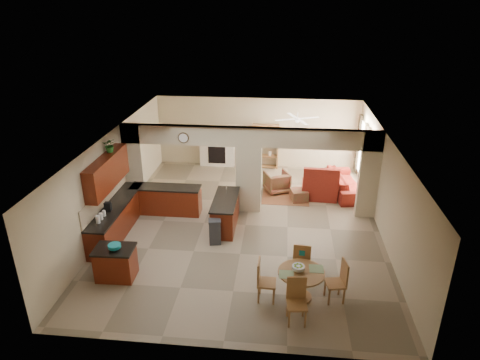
# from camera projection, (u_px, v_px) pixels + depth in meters

# --- Properties ---
(floor) EXTENTS (10.00, 10.00, 0.00)m
(floor) POSITION_uv_depth(u_px,v_px,m) (245.00, 225.00, 13.07)
(floor) COLOR gray
(floor) RESTS_ON ground
(ceiling) EXTENTS (10.00, 10.00, 0.00)m
(ceiling) POSITION_uv_depth(u_px,v_px,m) (246.00, 137.00, 11.95)
(ceiling) COLOR white
(ceiling) RESTS_ON wall_back
(wall_back) EXTENTS (8.00, 0.00, 8.00)m
(wall_back) POSITION_uv_depth(u_px,v_px,m) (257.00, 133.00, 17.07)
(wall_back) COLOR #BDAD8A
(wall_back) RESTS_ON floor
(wall_front) EXTENTS (8.00, 0.00, 8.00)m
(wall_front) POSITION_uv_depth(u_px,v_px,m) (221.00, 291.00, 7.95)
(wall_front) COLOR #BDAD8A
(wall_front) RESTS_ON floor
(wall_left) EXTENTS (0.00, 10.00, 10.00)m
(wall_left) POSITION_uv_depth(u_px,v_px,m) (114.00, 178.00, 12.89)
(wall_left) COLOR #BDAD8A
(wall_left) RESTS_ON floor
(wall_right) EXTENTS (0.00, 10.00, 10.00)m
(wall_right) POSITION_uv_depth(u_px,v_px,m) (386.00, 189.00, 12.14)
(wall_right) COLOR #BDAD8A
(wall_right) RESTS_ON floor
(partition_left_pier) EXTENTS (0.60, 0.25, 2.80)m
(partition_left_pier) POSITION_uv_depth(u_px,v_px,m) (134.00, 166.00, 13.77)
(partition_left_pier) COLOR #BDAD8A
(partition_left_pier) RESTS_ON floor
(partition_center_pier) EXTENTS (0.80, 0.25, 2.20)m
(partition_center_pier) POSITION_uv_depth(u_px,v_px,m) (249.00, 179.00, 13.54)
(partition_center_pier) COLOR #BDAD8A
(partition_center_pier) RESTS_ON floor
(partition_right_pier) EXTENTS (0.60, 0.25, 2.80)m
(partition_right_pier) POSITION_uv_depth(u_px,v_px,m) (369.00, 175.00, 13.08)
(partition_right_pier) COLOR #BDAD8A
(partition_right_pier) RESTS_ON floor
(partition_header) EXTENTS (8.00, 0.25, 0.60)m
(partition_header) POSITION_uv_depth(u_px,v_px,m) (249.00, 137.00, 12.99)
(partition_header) COLOR #BDAD8A
(partition_header) RESTS_ON partition_center_pier
(kitchen_counter) EXTENTS (2.52, 3.29, 1.48)m
(kitchen_counter) POSITION_uv_depth(u_px,v_px,m) (138.00, 210.00, 12.97)
(kitchen_counter) COLOR #451908
(kitchen_counter) RESTS_ON floor
(upper_cabinets) EXTENTS (0.35, 2.40, 0.90)m
(upper_cabinets) POSITION_uv_depth(u_px,v_px,m) (107.00, 172.00, 11.94)
(upper_cabinets) COLOR #451908
(upper_cabinets) RESTS_ON wall_left
(peninsula) EXTENTS (0.70, 1.85, 0.91)m
(peninsula) POSITION_uv_depth(u_px,v_px,m) (225.00, 212.00, 12.84)
(peninsula) COLOR #451908
(peninsula) RESTS_ON floor
(wall_clock) EXTENTS (0.34, 0.03, 0.34)m
(wall_clock) POSITION_uv_depth(u_px,v_px,m) (183.00, 138.00, 13.06)
(wall_clock) COLOR #463117
(wall_clock) RESTS_ON partition_header
(rug) EXTENTS (1.60, 1.30, 0.01)m
(rug) POSITION_uv_depth(u_px,v_px,m) (285.00, 197.00, 14.87)
(rug) COLOR brown
(rug) RESTS_ON floor
(fireplace) EXTENTS (1.60, 0.35, 1.20)m
(fireplace) POSITION_uv_depth(u_px,v_px,m) (217.00, 151.00, 17.39)
(fireplace) COLOR white
(fireplace) RESTS_ON floor
(shelving_unit) EXTENTS (1.00, 0.32, 1.80)m
(shelving_unit) POSITION_uv_depth(u_px,v_px,m) (265.00, 146.00, 17.08)
(shelving_unit) COLOR #A16D37
(shelving_unit) RESTS_ON floor
(window_a) EXTENTS (0.02, 0.90, 1.90)m
(window_a) POSITION_uv_depth(u_px,v_px,m) (370.00, 166.00, 14.32)
(window_a) COLOR white
(window_a) RESTS_ON wall_right
(window_b) EXTENTS (0.02, 0.90, 1.90)m
(window_b) POSITION_uv_depth(u_px,v_px,m) (362.00, 149.00, 15.87)
(window_b) COLOR white
(window_b) RESTS_ON wall_right
(glazed_door) EXTENTS (0.02, 0.70, 2.10)m
(glazed_door) POSITION_uv_depth(u_px,v_px,m) (365.00, 161.00, 15.15)
(glazed_door) COLOR white
(glazed_door) RESTS_ON wall_right
(drape_a_left) EXTENTS (0.10, 0.28, 2.30)m
(drape_a_left) POSITION_uv_depth(u_px,v_px,m) (372.00, 173.00, 13.77)
(drape_a_left) COLOR #441D1B
(drape_a_left) RESTS_ON wall_right
(drape_a_right) EXTENTS (0.10, 0.28, 2.30)m
(drape_a_right) POSITION_uv_depth(u_px,v_px,m) (366.00, 160.00, 14.87)
(drape_a_right) COLOR #441D1B
(drape_a_right) RESTS_ON wall_right
(drape_b_left) EXTENTS (0.10, 0.28, 2.30)m
(drape_b_left) POSITION_uv_depth(u_px,v_px,m) (363.00, 155.00, 15.32)
(drape_b_left) COLOR #441D1B
(drape_b_left) RESTS_ON wall_right
(drape_b_right) EXTENTS (0.10, 0.28, 2.30)m
(drape_b_right) POSITION_uv_depth(u_px,v_px,m) (358.00, 144.00, 16.42)
(drape_b_right) COLOR #441D1B
(drape_b_right) RESTS_ON wall_right
(ceiling_fan) EXTENTS (1.00, 1.00, 0.10)m
(ceiling_fan) POSITION_uv_depth(u_px,v_px,m) (297.00, 119.00, 14.65)
(ceiling_fan) COLOR white
(ceiling_fan) RESTS_ON ceiling
(kitchen_island) EXTENTS (0.98, 0.72, 0.83)m
(kitchen_island) POSITION_uv_depth(u_px,v_px,m) (116.00, 263.00, 10.50)
(kitchen_island) COLOR #451908
(kitchen_island) RESTS_ON floor
(teal_bowl) EXTENTS (0.31, 0.31, 0.15)m
(teal_bowl) POSITION_uv_depth(u_px,v_px,m) (115.00, 247.00, 10.25)
(teal_bowl) COLOR teal
(teal_bowl) RESTS_ON kitchen_island
(trash_can) EXTENTS (0.37, 0.33, 0.69)m
(trash_can) POSITION_uv_depth(u_px,v_px,m) (215.00, 232.00, 11.99)
(trash_can) COLOR #2F2F32
(trash_can) RESTS_ON floor
(dining_table) EXTENTS (1.07, 1.07, 0.73)m
(dining_table) POSITION_uv_depth(u_px,v_px,m) (301.00, 280.00, 9.74)
(dining_table) COLOR #A16D37
(dining_table) RESTS_ON floor
(fruit_bowl) EXTENTS (0.29, 0.29, 0.15)m
(fruit_bowl) POSITION_uv_depth(u_px,v_px,m) (298.00, 268.00, 9.65)
(fruit_bowl) COLOR #71A924
(fruit_bowl) RESTS_ON dining_table
(sofa) EXTENTS (2.52, 1.31, 0.70)m
(sofa) POSITION_uv_depth(u_px,v_px,m) (345.00, 183.00, 15.11)
(sofa) COLOR maroon
(sofa) RESTS_ON floor
(chaise) EXTENTS (1.24, 1.03, 0.48)m
(chaise) POSITION_uv_depth(u_px,v_px,m) (319.00, 190.00, 14.83)
(chaise) COLOR maroon
(chaise) RESTS_ON floor
(armchair) EXTENTS (1.03, 1.05, 0.73)m
(armchair) POSITION_uv_depth(u_px,v_px,m) (277.00, 182.00, 15.17)
(armchair) COLOR maroon
(armchair) RESTS_ON floor
(ottoman) EXTENTS (0.64, 0.64, 0.39)m
(ottoman) POSITION_uv_depth(u_px,v_px,m) (299.00, 195.00, 14.56)
(ottoman) COLOR maroon
(ottoman) RESTS_ON floor
(plant) EXTENTS (0.44, 0.41, 0.41)m
(plant) POSITION_uv_depth(u_px,v_px,m) (110.00, 145.00, 12.05)
(plant) COLOR #1C4B14
(plant) RESTS_ON upper_cabinets
(chair_north) EXTENTS (0.45, 0.45, 1.02)m
(chair_north) POSITION_uv_depth(u_px,v_px,m) (302.00, 260.00, 10.39)
(chair_north) COLOR #A16D37
(chair_north) RESTS_ON floor
(chair_east) EXTENTS (0.50, 0.50, 1.02)m
(chair_east) POSITION_uv_depth(u_px,v_px,m) (339.00, 280.00, 9.66)
(chair_east) COLOR #A16D37
(chair_east) RESTS_ON floor
(chair_south) EXTENTS (0.46, 0.46, 1.02)m
(chair_south) POSITION_uv_depth(u_px,v_px,m) (297.00, 298.00, 9.07)
(chair_south) COLOR #A16D37
(chair_south) RESTS_ON floor
(chair_west) EXTENTS (0.44, 0.43, 1.02)m
(chair_west) POSITION_uv_depth(u_px,v_px,m) (263.00, 279.00, 9.69)
(chair_west) COLOR #A16D37
(chair_west) RESTS_ON floor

